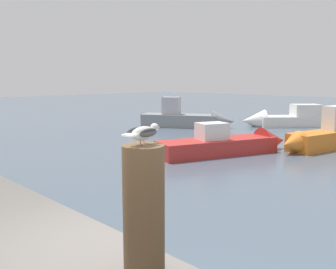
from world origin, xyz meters
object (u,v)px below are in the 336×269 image
Objects in this scene: seagull at (144,133)px; boat_white at (288,119)px; boat_grey at (190,119)px; boat_orange at (326,136)px; boat_red at (233,144)px; mooring_post at (144,212)px.

boat_white is at bearing 114.29° from seagull.
boat_grey reaches higher than boat_orange.
boat_white is (3.96, 4.56, -0.06)m from boat_grey.
seagull is 0.07× the size of boat_white.
boat_red is 1.05× the size of boat_orange.
boat_red is (-6.32, 10.19, -1.53)m from mooring_post.
mooring_post reaches higher than boat_grey.
boat_grey is 8.69m from boat_orange.
boat_white is 0.98× the size of boat_red.
seagull is 19.73m from boat_grey.
boat_orange is at bearing 106.75° from seagull.
seagull is 0.07× the size of boat_orange.
boat_grey is 0.97× the size of boat_white.
mooring_post is 12.09m from boat_red.
boat_grey is 1.00× the size of boat_orange.
mooring_post reaches higher than boat_white.
boat_white is (-8.80, 19.49, -1.47)m from mooring_post.
mooring_post is 21.43m from boat_white.
boat_red is at bearing -121.29° from boat_orange.
boat_red is at bearing 121.83° from seagull.
seagull reaches higher than boat_white.
seagull is 21.48m from boat_white.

